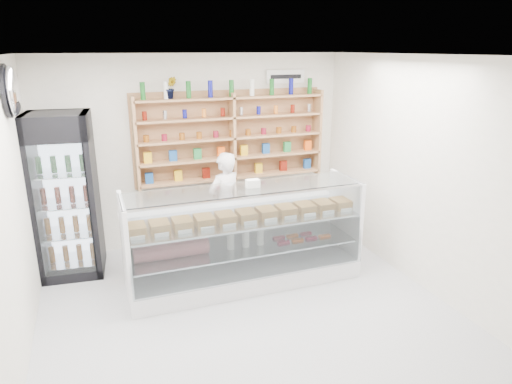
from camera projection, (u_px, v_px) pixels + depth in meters
name	position (u px, v px, depth m)	size (l,w,h in m)	color
room	(255.00, 201.00, 4.56)	(5.00, 5.00, 5.00)	#B2B3B8
display_counter	(244.00, 256.00, 5.78)	(2.91, 0.87, 1.27)	white
shop_worker	(225.00, 204.00, 6.47)	(0.55, 0.36, 1.50)	silver
drinks_cooler	(66.00, 196.00, 5.83)	(0.83, 0.81, 2.12)	black
wall_shelving	(232.00, 138.00, 6.76)	(2.84, 0.28, 1.33)	#A17B4C
potted_plant	(170.00, 88.00, 6.24)	(0.16, 0.13, 0.30)	#1E6626
security_mirror	(12.00, 91.00, 4.60)	(0.15, 0.50, 0.50)	silver
wall_sign	(285.00, 77.00, 6.91)	(0.62, 0.03, 0.20)	white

